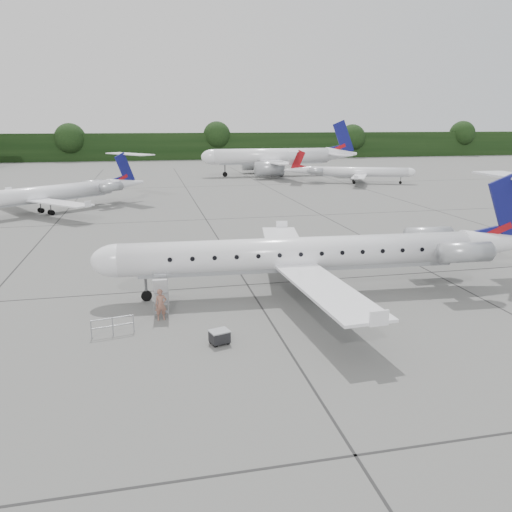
{
  "coord_description": "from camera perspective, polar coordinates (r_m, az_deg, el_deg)",
  "views": [
    {
      "loc": [
        -10.86,
        -27.71,
        11.03
      ],
      "look_at": [
        -3.98,
        4.14,
        2.3
      ],
      "focal_mm": 35.0,
      "sensor_mm": 36.0,
      "label": 1
    }
  ],
  "objects": [
    {
      "name": "bg_regional_right",
      "position": [
        96.37,
        11.7,
        9.92
      ],
      "size": [
        27.29,
        23.56,
        6.02
      ],
      "primitive_type": null,
      "rotation": [
        0.0,
        0.0,
        2.78
      ],
      "color": "white",
      "rests_on": "ground"
    },
    {
      "name": "bg_regional_left",
      "position": [
        66.97,
        -23.87,
        7.25
      ],
      "size": [
        32.55,
        31.29,
        6.94
      ],
      "primitive_type": null,
      "rotation": [
        0.0,
        0.0,
        0.66
      ],
      "color": "white",
      "rests_on": "ground"
    },
    {
      "name": "passenger",
      "position": [
        29.26,
        -10.82,
        -5.49
      ],
      "size": [
        0.72,
        0.51,
        1.85
      ],
      "primitive_type": "imported",
      "rotation": [
        0.0,
        0.0,
        0.1
      ],
      "color": "#875949",
      "rests_on": "ground"
    },
    {
      "name": "treeline",
      "position": [
        158.24,
        -8.44,
        12.3
      ],
      "size": [
        260.0,
        4.0,
        8.0
      ],
      "primitive_type": "cube",
      "color": "black",
      "rests_on": "ground"
    },
    {
      "name": "bg_narrowbody",
      "position": [
        108.15,
        1.77,
        12.18
      ],
      "size": [
        32.11,
        23.27,
        11.45
      ],
      "primitive_type": null,
      "rotation": [
        0.0,
        0.0,
        0.01
      ],
      "color": "white",
      "rests_on": "ground"
    },
    {
      "name": "airstair",
      "position": [
        30.3,
        -10.78,
        -4.23
      ],
      "size": [
        0.97,
        2.15,
        2.38
      ],
      "primitive_type": null,
      "rotation": [
        0.0,
        0.0,
        -0.06
      ],
      "color": "white",
      "rests_on": "ground"
    },
    {
      "name": "main_regional_jet",
      "position": [
        32.56,
        5.01,
        2.1
      ],
      "size": [
        30.75,
        22.95,
        7.59
      ],
      "primitive_type": null,
      "rotation": [
        0.0,
        0.0,
        -0.06
      ],
      "color": "white",
      "rests_on": "ground"
    },
    {
      "name": "ground",
      "position": [
        31.74,
        8.67,
        -5.52
      ],
      "size": [
        320.0,
        320.0,
        0.0
      ],
      "primitive_type": "plane",
      "color": "slate",
      "rests_on": "ground"
    },
    {
      "name": "baggage_cart",
      "position": [
        25.98,
        -4.19,
        -9.19
      ],
      "size": [
        1.11,
        0.99,
        0.81
      ],
      "primitive_type": null,
      "rotation": [
        0.0,
        0.0,
        0.3
      ],
      "color": "black",
      "rests_on": "ground"
    },
    {
      "name": "safety_railing",
      "position": [
        27.91,
        -16.06,
        -7.78
      ],
      "size": [
        2.17,
        0.51,
        1.0
      ],
      "primitive_type": null,
      "rotation": [
        0.0,
        0.0,
        0.2
      ],
      "color": "#94989C",
      "rests_on": "ground"
    }
  ]
}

